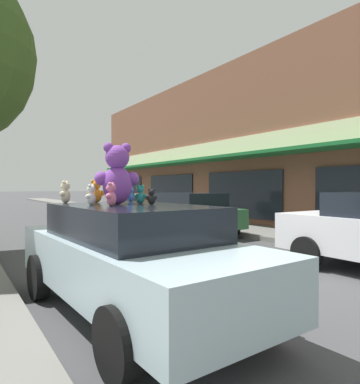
# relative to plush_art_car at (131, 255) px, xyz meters

# --- Properties ---
(ground_plane) EXTENTS (260.00, 260.00, 0.00)m
(ground_plane) POSITION_rel_plush_art_car_xyz_m (2.47, 0.48, -0.80)
(ground_plane) COLOR #424244
(storefront_row) EXTENTS (15.93, 29.50, 7.42)m
(storefront_row) POSITION_rel_plush_art_car_xyz_m (15.77, 6.67, 2.91)
(storefront_row) COLOR brown
(storefront_row) RESTS_ON ground_plane
(plush_art_car) EXTENTS (2.09, 4.53, 1.48)m
(plush_art_car) POSITION_rel_plush_art_car_xyz_m (0.00, 0.00, 0.00)
(plush_art_car) COLOR #ADC6D1
(plush_art_car) RESTS_ON ground_plane
(teddy_bear_giant) EXTENTS (0.66, 0.45, 0.88)m
(teddy_bear_giant) POSITION_rel_plush_art_car_xyz_m (-0.06, 0.34, 1.10)
(teddy_bear_giant) COLOR purple
(teddy_bear_giant) RESTS_ON plush_art_car
(teddy_bear_blue) EXTENTS (0.18, 0.16, 0.26)m
(teddy_bear_blue) POSITION_rel_plush_art_car_xyz_m (0.50, 1.08, 0.80)
(teddy_bear_blue) COLOR blue
(teddy_bear_blue) RESTS_ON plush_art_car
(teddy_bear_brown) EXTENTS (0.18, 0.17, 0.26)m
(teddy_bear_brown) POSITION_rel_plush_art_car_xyz_m (0.66, 1.06, 0.81)
(teddy_bear_brown) COLOR olive
(teddy_bear_brown) RESTS_ON plush_art_car
(teddy_bear_cream) EXTENTS (0.23, 0.24, 0.34)m
(teddy_bear_cream) POSITION_rel_plush_art_car_xyz_m (-0.59, 1.07, 0.85)
(teddy_bear_cream) COLOR beige
(teddy_bear_cream) RESTS_ON plush_art_car
(teddy_bear_black) EXTENTS (0.17, 0.12, 0.23)m
(teddy_bear_black) POSITION_rel_plush_art_car_xyz_m (0.30, -0.03, 0.79)
(teddy_bear_black) COLOR black
(teddy_bear_black) RESTS_ON plush_art_car
(teddy_bear_orange) EXTENTS (0.27, 0.20, 0.36)m
(teddy_bear_orange) POSITION_rel_plush_art_car_xyz_m (-0.14, 0.97, 0.85)
(teddy_bear_orange) COLOR orange
(teddy_bear_orange) RESTS_ON plush_art_car
(teddy_bear_teal) EXTENTS (0.17, 0.21, 0.28)m
(teddy_bear_teal) POSITION_rel_plush_art_car_xyz_m (0.27, 0.26, 0.81)
(teddy_bear_teal) COLOR teal
(teddy_bear_teal) RESTS_ON plush_art_car
(teddy_bear_pink) EXTENTS (0.21, 0.21, 0.31)m
(teddy_bear_pink) POSITION_rel_plush_art_car_xyz_m (-0.31, -0.06, 0.83)
(teddy_bear_pink) COLOR pink
(teddy_bear_pink) RESTS_ON plush_art_car
(teddy_bear_yellow) EXTENTS (0.26, 0.17, 0.35)m
(teddy_bear_yellow) POSITION_rel_plush_art_car_xyz_m (0.07, 0.79, 0.85)
(teddy_bear_yellow) COLOR yellow
(teddy_bear_yellow) RESTS_ON plush_art_car
(teddy_bear_white) EXTENTS (0.20, 0.19, 0.28)m
(teddy_bear_white) POSITION_rel_plush_art_car_xyz_m (-0.44, 0.34, 0.82)
(teddy_bear_white) COLOR white
(teddy_bear_white) RESTS_ON plush_art_car
(parked_car_far_center) EXTENTS (2.08, 4.21, 1.51)m
(parked_car_far_center) POSITION_rel_plush_art_car_xyz_m (5.08, 5.93, 0.02)
(parked_car_far_center) COLOR #336B3D
(parked_car_far_center) RESTS_ON ground_plane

